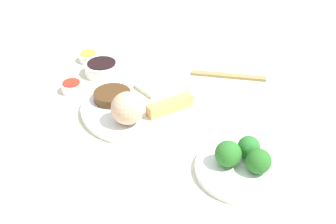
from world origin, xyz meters
name	(u,v)px	position (x,y,z in m)	size (l,w,h in m)	color
tabletop	(144,113)	(0.00, 0.00, 0.01)	(2.20, 2.20, 0.02)	beige
main_plate	(141,108)	(0.00, 0.01, 0.03)	(0.29, 0.29, 0.02)	white
rice_scoop	(127,108)	(-0.07, 0.04, 0.07)	(0.08, 0.08, 0.08)	tan
spring_roll	(170,105)	(-0.04, -0.06, 0.05)	(0.12, 0.03, 0.03)	tan
crab_rangoon_wonton	(152,88)	(0.06, -0.03, 0.04)	(0.08, 0.06, 0.01)	beige
stir_fry_heap	(112,96)	(0.03, 0.07, 0.05)	(0.09, 0.09, 0.02)	#4A2F16
broccoli_plate	(243,169)	(-0.26, -0.17, 0.03)	(0.19, 0.19, 0.01)	white
broccoli_floret_0	(228,154)	(-0.25, -0.14, 0.06)	(0.05, 0.05, 0.05)	#2A6F25
broccoli_floret_1	(259,161)	(-0.28, -0.19, 0.06)	(0.05, 0.05, 0.05)	#276822
broccoli_floret_2	(249,147)	(-0.23, -0.19, 0.06)	(0.05, 0.05, 0.05)	#276E2B
soy_sauce_bowl	(102,69)	(0.20, 0.09, 0.04)	(0.10, 0.10, 0.03)	white
soy_sauce_bowl_liquid	(102,63)	(0.20, 0.09, 0.05)	(0.08, 0.08, 0.00)	black
sauce_ramekin_sweet_and_sour	(72,87)	(0.12, 0.17, 0.03)	(0.05, 0.05, 0.02)	white
sauce_ramekin_sweet_and_sour_liquid	(71,83)	(0.12, 0.17, 0.05)	(0.05, 0.05, 0.00)	red
sauce_ramekin_hot_mustard	(89,57)	(0.28, 0.12, 0.03)	(0.05, 0.05, 0.02)	white
sauce_ramekin_hot_mustard_liquid	(88,53)	(0.28, 0.12, 0.05)	(0.05, 0.05, 0.00)	yellow
teacup	(4,90)	(0.12, 0.34, 0.04)	(0.06, 0.06, 0.05)	silver
chopsticks_pair	(229,76)	(0.11, -0.26, 0.02)	(0.21, 0.02, 0.01)	#9B7E4A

